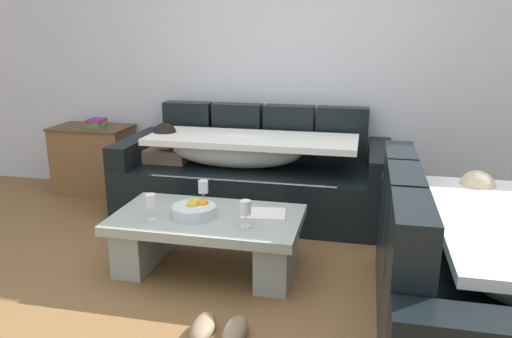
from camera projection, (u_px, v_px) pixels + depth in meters
ground_plane at (231, 318)px, 2.73m from camera, size 14.00×14.00×0.00m
back_wall at (293, 50)px, 4.39m from camera, size 9.00×0.10×2.70m
couch_along_wall at (250, 175)px, 4.22m from camera, size 2.24×0.92×0.88m
couch_near_window at (474, 284)px, 2.42m from camera, size 0.92×1.76×0.88m
coffee_table at (208, 235)px, 3.22m from camera, size 1.20×0.68×0.38m
fruit_bowl at (195, 210)px, 3.16m from camera, size 0.28×0.28×0.10m
wine_glass_near_left at (151, 202)px, 3.08m from camera, size 0.07×0.07×0.17m
wine_glass_near_right at (245, 209)px, 2.97m from camera, size 0.07×0.07×0.17m
wine_glass_far_back at (203, 188)px, 3.35m from camera, size 0.07×0.07×0.17m
open_magazine at (264, 213)px, 3.20m from camera, size 0.30×0.24×0.01m
side_cabinet at (94, 159)px, 4.77m from camera, size 0.72×0.44×0.64m
book_stack_on_cabinet at (96, 123)px, 4.66m from camera, size 0.16×0.19×0.07m
pair_of_shoes at (219, 330)px, 2.55m from camera, size 0.30×0.28×0.09m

